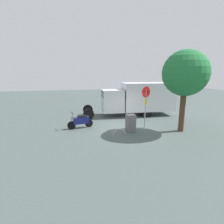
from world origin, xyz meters
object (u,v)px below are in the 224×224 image
motorcycle (81,121)px  utility_cabinet (131,123)px  street_tree (185,74)px  stop_sign (146,101)px  box_truck_near (138,97)px  bike_rack_hoop (119,135)px

motorcycle → utility_cabinet: 3.48m
street_tree → utility_cabinet: size_ratio=4.63×
stop_sign → utility_cabinet: stop_sign is taller
street_tree → utility_cabinet: 4.63m
box_truck_near → motorcycle: box_truck_near is taller
box_truck_near → motorcycle: 6.18m
box_truck_near → street_tree: bearing=106.4°
box_truck_near → street_tree: street_tree is taller
motorcycle → bike_rack_hoop: bearing=125.4°
box_truck_near → bike_rack_hoop: size_ratio=9.73×
street_tree → bike_rack_hoop: (4.21, -0.11, -3.76)m
stop_sign → street_tree: (-2.05, 1.25, 1.82)m
bike_rack_hoop → motorcycle: bearing=-42.0°
street_tree → bike_rack_hoop: 5.64m
motorcycle → street_tree: size_ratio=0.34×
motorcycle → bike_rack_hoop: 3.08m
stop_sign → utility_cabinet: (1.23, 0.53, -1.37)m
box_truck_near → motorcycle: (5.31, 2.95, -1.10)m
street_tree → motorcycle: bearing=-18.3°
box_truck_near → street_tree: size_ratio=1.58×
motorcycle → street_tree: bearing=149.2°
utility_cabinet → bike_rack_hoop: 1.25m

